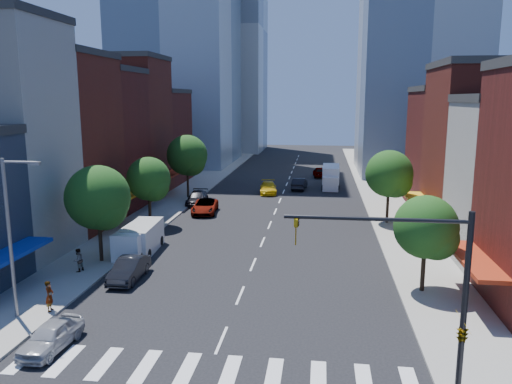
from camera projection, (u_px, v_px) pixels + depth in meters
ground at (221, 340)px, 25.74m from camera, size 220.00×220.00×0.00m
sidewalk_left at (189, 192)px, 66.31m from camera, size 5.00×120.00×0.15m
sidewalk_right at (381, 196)px, 63.10m from camera, size 5.00×120.00×0.15m
crosswalk at (208, 371)px, 22.82m from camera, size 19.00×3.00×0.01m
bldg_left_2 at (45, 145)px, 46.93m from camera, size 12.00×9.00×16.00m
bldg_left_3 at (87, 142)px, 55.31m from camera, size 12.00×8.00×15.00m
bldg_left_4 at (117, 129)px, 63.40m from camera, size 12.00×9.00×17.00m
bldg_left_5 at (144, 138)px, 73.03m from camera, size 12.00×10.00×13.00m
bldg_right_2 at (501, 152)px, 45.04m from camera, size 12.00×10.00×15.00m
bldg_right_3 at (469, 152)px, 54.97m from camera, size 12.00×10.00×13.00m
tower_far_w at (225, 29)px, 115.43m from camera, size 18.00×18.00×56.00m
traffic_signal at (449, 312)px, 19.31m from camera, size 7.24×2.24×8.00m
streetlight at (12, 229)px, 27.26m from camera, size 2.25×0.25×9.00m
tree_left_near at (100, 200)px, 36.94m from camera, size 4.80×4.80×7.30m
tree_left_mid at (150, 181)px, 47.72m from camera, size 4.20×4.20×6.65m
tree_left_far at (188, 157)px, 61.24m from camera, size 5.00×5.00×7.75m
tree_right_near at (428, 230)px, 31.19m from camera, size 4.00×4.00×6.20m
tree_right_far at (391, 176)px, 48.60m from camera, size 4.60×4.60×7.20m
parked_car_front at (51, 336)px, 24.72m from camera, size 1.94×4.20×1.39m
parked_car_second at (129, 269)px, 34.17m from camera, size 1.67×4.65×1.53m
parked_car_third at (205, 207)px, 53.99m from camera, size 3.03×5.64×1.51m
parked_car_rear at (197, 198)px, 58.61m from camera, size 2.50×5.32×1.50m
cargo_van_near at (142, 238)px, 40.30m from camera, size 2.48×5.55×2.31m
cargo_van_far at (136, 241)px, 39.51m from camera, size 2.19×5.34×2.28m
taxi at (268, 188)px, 65.28m from camera, size 2.72×5.43×1.51m
traffic_car_oncoming at (299, 184)px, 68.22m from camera, size 2.11×4.90×1.57m
traffic_car_far at (320, 172)px, 78.93m from camera, size 2.31×4.91×1.62m
box_truck at (331, 178)px, 69.33m from camera, size 2.47×7.54×3.02m
pedestrian_near at (50, 296)px, 28.79m from camera, size 0.54×0.72×1.80m
pedestrian_far at (78, 260)px, 35.36m from camera, size 0.83×0.95×1.67m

